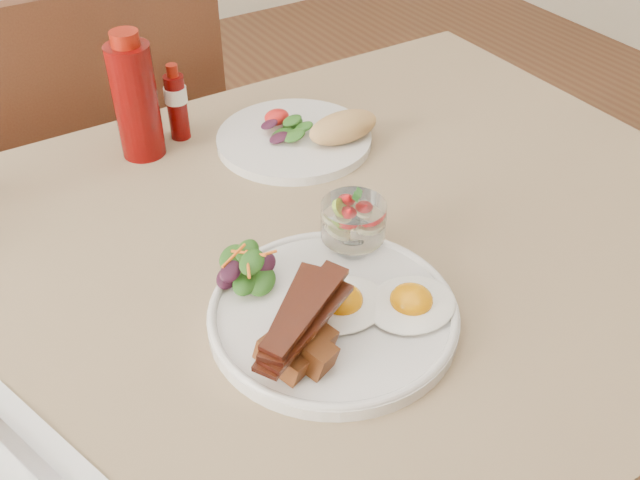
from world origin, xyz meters
TOP-DOWN VIEW (x-y plane):
  - table at (0.00, 0.00)m, footprint 1.33×0.88m
  - chair_far at (0.00, 0.66)m, footprint 0.42×0.42m
  - main_plate at (0.03, -0.13)m, footprint 0.28×0.28m
  - fried_eggs at (0.07, -0.15)m, footprint 0.18×0.14m
  - bacon_potato_pile at (-0.04, -0.16)m, footprint 0.14×0.11m
  - side_salad at (-0.03, -0.04)m, footprint 0.08×0.07m
  - fruit_cup at (0.10, -0.05)m, footprint 0.08×0.08m
  - second_plate at (0.19, 0.22)m, footprint 0.24×0.24m
  - ketchup_bottle at (-0.02, 0.32)m, footprint 0.08×0.08m
  - hot_sauce_bottle at (0.04, 0.34)m, footprint 0.04×0.04m
  - napkin_cutlery at (-0.33, -0.14)m, footprint 0.17×0.23m

SIDE VIEW (x-z plane):
  - chair_far at x=0.00m, z-range 0.06..0.99m
  - table at x=0.00m, z-range 0.29..1.04m
  - napkin_cutlery at x=-0.33m, z-range 0.75..0.76m
  - main_plate at x=0.03m, z-range 0.75..0.77m
  - second_plate at x=0.19m, z-range 0.74..0.80m
  - fried_eggs at x=0.07m, z-range 0.76..0.79m
  - side_salad at x=-0.03m, z-range 0.77..0.81m
  - bacon_potato_pile at x=-0.04m, z-range 0.77..0.83m
  - hot_sauce_bottle at x=0.04m, z-range 0.75..0.87m
  - fruit_cup at x=0.10m, z-range 0.77..0.85m
  - ketchup_bottle at x=-0.02m, z-range 0.75..0.94m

